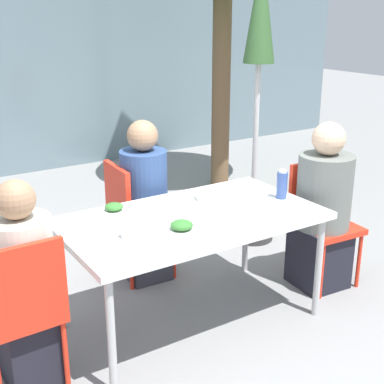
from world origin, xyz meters
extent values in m
plane|color=gray|center=(0.00, 0.00, 0.00)|extent=(24.00, 24.00, 0.00)
cube|color=slate|center=(0.00, 3.93, 1.50)|extent=(10.00, 0.20, 3.00)
cube|color=white|center=(0.00, 0.00, 0.70)|extent=(1.55, 0.87, 0.04)
cylinder|color=#B7B7B7|center=(-0.72, -0.37, 0.34)|extent=(0.04, 0.04, 0.68)
cylinder|color=#B7B7B7|center=(0.72, -0.37, 0.34)|extent=(0.04, 0.04, 0.68)
cylinder|color=#B7B7B7|center=(-0.72, 0.37, 0.34)|extent=(0.04, 0.04, 0.68)
cylinder|color=#B7B7B7|center=(0.72, 0.37, 0.34)|extent=(0.04, 0.04, 0.68)
cube|color=red|center=(-1.08, -0.04, 0.43)|extent=(0.41, 0.41, 0.04)
cube|color=red|center=(-1.07, -0.22, 0.66)|extent=(0.40, 0.05, 0.42)
cylinder|color=red|center=(-0.91, 0.14, 0.20)|extent=(0.03, 0.03, 0.41)
cylinder|color=red|center=(-0.90, -0.20, 0.20)|extent=(0.03, 0.03, 0.41)
cube|color=black|center=(-1.03, -0.03, 0.22)|extent=(0.30, 0.30, 0.45)
cylinder|color=beige|center=(-1.03, -0.03, 0.69)|extent=(0.32, 0.32, 0.48)
sphere|color=#9E7556|center=(-1.03, -0.03, 1.03)|extent=(0.20, 0.20, 0.20)
cube|color=red|center=(1.08, -0.09, 0.43)|extent=(0.43, 0.43, 0.04)
cube|color=red|center=(1.09, 0.10, 0.66)|extent=(0.40, 0.07, 0.42)
cylinder|color=red|center=(1.23, -0.27, 0.20)|extent=(0.03, 0.03, 0.41)
cylinder|color=red|center=(0.89, -0.24, 0.20)|extent=(0.03, 0.03, 0.41)
cylinder|color=red|center=(1.26, 0.07, 0.20)|extent=(0.03, 0.03, 0.41)
cylinder|color=red|center=(0.92, 0.10, 0.20)|extent=(0.03, 0.03, 0.41)
cube|color=black|center=(1.03, -0.08, 0.22)|extent=(0.37, 0.37, 0.45)
cylinder|color=slate|center=(1.03, -0.08, 0.71)|extent=(0.38, 0.38, 0.52)
sphere|color=beige|center=(1.03, -0.08, 1.08)|extent=(0.22, 0.22, 0.22)
cube|color=red|center=(0.04, 0.73, 0.43)|extent=(0.42, 0.42, 0.04)
cube|color=red|center=(-0.14, 0.74, 0.66)|extent=(0.06, 0.40, 0.42)
cylinder|color=red|center=(0.22, 0.89, 0.20)|extent=(0.03, 0.03, 0.41)
cylinder|color=red|center=(0.20, 0.55, 0.20)|extent=(0.03, 0.03, 0.41)
cylinder|color=red|center=(-0.12, 0.91, 0.20)|extent=(0.03, 0.03, 0.41)
cylinder|color=red|center=(-0.14, 0.57, 0.20)|extent=(0.03, 0.03, 0.41)
cube|color=#383842|center=(0.03, 0.68, 0.22)|extent=(0.31, 0.31, 0.45)
cylinder|color=navy|center=(0.03, 0.68, 0.71)|extent=(0.33, 0.33, 0.52)
sphere|color=#9E7556|center=(0.03, 0.68, 1.07)|extent=(0.22, 0.22, 0.22)
cylinder|color=#333333|center=(1.14, 0.82, 0.03)|extent=(0.36, 0.36, 0.05)
cylinder|color=#BCBCBC|center=(1.14, 0.82, 1.17)|extent=(0.04, 0.04, 2.33)
cone|color=#2D5128|center=(1.14, 0.82, 1.91)|extent=(0.25, 0.25, 0.84)
cylinder|color=white|center=(-0.37, 0.30, 0.73)|extent=(0.20, 0.20, 0.01)
ellipsoid|color=#33702D|center=(-0.37, 0.30, 0.76)|extent=(0.11, 0.11, 0.05)
cylinder|color=white|center=(-0.18, -0.17, 0.73)|extent=(0.23, 0.23, 0.01)
ellipsoid|color=#33702D|center=(-0.18, -0.17, 0.76)|extent=(0.13, 0.13, 0.05)
cylinder|color=#334C8E|center=(0.66, -0.05, 0.81)|extent=(0.07, 0.07, 0.17)
cylinder|color=white|center=(0.66, -0.05, 0.90)|extent=(0.05, 0.05, 0.02)
cylinder|color=white|center=(-0.47, -0.09, 0.76)|extent=(0.08, 0.08, 0.09)
cylinder|color=white|center=(0.25, 0.19, 0.75)|extent=(0.16, 0.16, 0.06)
cylinder|color=brown|center=(1.80, 2.23, 1.03)|extent=(0.20, 0.20, 2.07)
camera|label=1|loc=(-1.61, -2.51, 1.89)|focal=50.00mm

